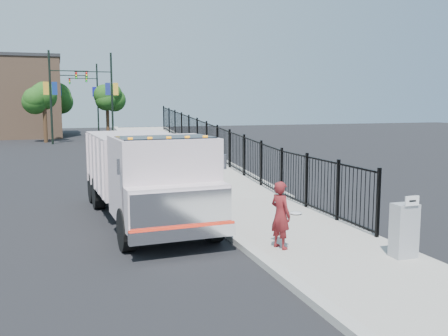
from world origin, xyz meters
name	(u,v)px	position (x,y,z in m)	size (l,w,h in m)	color
ground	(226,234)	(0.00, 0.00, 0.00)	(120.00, 120.00, 0.00)	black
sidewalk	(322,245)	(1.93, -2.00, 0.06)	(3.55, 12.00, 0.12)	#9E998E
curb	(252,251)	(0.00, -2.00, 0.08)	(0.30, 12.00, 0.16)	#ADAAA3
ramp	(174,164)	(2.12, 16.00, 0.00)	(3.95, 24.00, 1.70)	#9E998E
iron_fence	(217,155)	(3.55, 12.00, 0.90)	(0.10, 28.00, 1.80)	black
truck	(146,171)	(-1.86, 2.12, 1.58)	(3.09, 8.32, 2.81)	black
worker	(280,215)	(0.70, -2.11, 0.95)	(0.60, 0.40, 1.66)	maroon
utility_cabinet	(404,230)	(3.10, -3.64, 0.75)	(0.55, 0.40, 1.25)	gray
arrow_sign	(412,201)	(3.10, -3.86, 1.48)	(0.35, 0.04, 0.22)	white
debris	(296,213)	(2.72, 1.09, 0.17)	(0.39, 0.39, 0.10)	silver
light_pole_0	(54,93)	(-4.58, 32.77, 4.36)	(3.77, 0.22, 8.00)	black
light_pole_1	(108,94)	(0.04, 33.42, 4.36)	(3.78, 0.22, 8.00)	black
light_pole_2	(59,95)	(-4.19, 40.65, 4.36)	(3.77, 0.22, 8.00)	black
light_pole_3	(95,96)	(-0.21, 47.20, 4.36)	(3.77, 0.22, 8.00)	black
tree_0	(44,99)	(-5.48, 34.81, 3.94)	(2.52, 2.52, 5.26)	#382314
tree_1	(107,99)	(0.62, 41.29, 3.92)	(2.25, 2.25, 5.12)	#382314
tree_2	(57,99)	(-4.40, 48.07, 3.97)	(3.30, 3.30, 5.65)	#382314
building	(11,98)	(-9.00, 44.00, 4.00)	(10.00, 10.00, 8.00)	#8C664C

